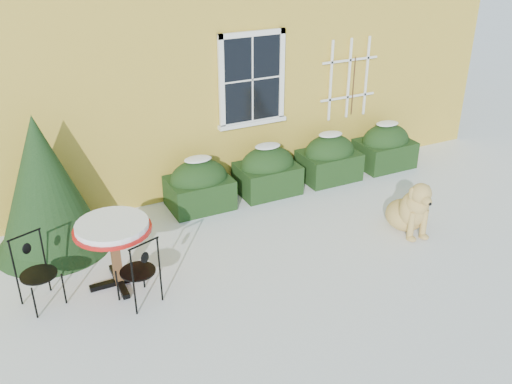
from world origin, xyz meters
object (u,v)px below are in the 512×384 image
dog (411,210)px  patio_chair_near (139,271)px  evergreen_shrub (46,197)px  bistro_table (113,234)px  patio_chair_far (37,271)px

dog → patio_chair_near: bearing=-171.9°
patio_chair_near → dog: (4.29, -0.12, -0.10)m
evergreen_shrub → patio_chair_near: 2.10m
evergreen_shrub → bistro_table: 1.52m
bistro_table → patio_chair_far: (-1.00, 0.03, -0.31)m
bistro_table → dog: 4.53m
patio_chair_far → dog: patio_chair_far is taller
patio_chair_near → dog: size_ratio=0.94×
evergreen_shrub → dog: 5.50m
patio_chair_far → dog: (5.46, -0.69, -0.10)m
bistro_table → patio_chair_far: bearing=178.1°
patio_chair_far → dog: bearing=-27.5°
bistro_table → evergreen_shrub: bearing=114.7°
evergreen_shrub → patio_chair_far: size_ratio=2.17×
patio_chair_near → patio_chair_far: 1.30m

